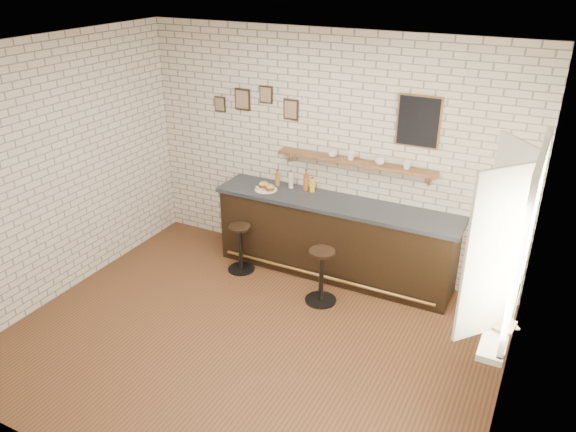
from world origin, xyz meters
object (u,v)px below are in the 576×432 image
Objects in this scene: book_upper at (496,322)px; book_lower at (496,323)px; ciabatta_sandwich at (267,186)px; shelf_cup_b at (351,156)px; condiment_bottle_yellow at (312,186)px; bar_stool_left at (240,247)px; bar_stool_right at (321,274)px; shelf_cup_c at (380,161)px; bitters_bottle_brown at (277,179)px; shelf_cup_d at (407,165)px; sandwich_plate at (266,190)px; bitters_bottle_white at (291,181)px; shelf_cup_a at (333,153)px; bar_counter at (334,238)px; bitters_bottle_amber at (306,182)px.

book_lower is at bearing 97.27° from book_upper.
shelf_cup_b is at bearing 14.35° from ciabatta_sandwich.
ciabatta_sandwich is at bearing -157.93° from condiment_bottle_yellow.
bar_stool_left is at bearing -113.83° from ciabatta_sandwich.
condiment_bottle_yellow reaches higher than bar_stool_right.
shelf_cup_c reaches higher than ciabatta_sandwich.
bitters_bottle_brown is at bearing 136.48° from shelf_cup_b.
condiment_bottle_yellow is 1.20m from bar_stool_right.
bar_stool_right is at bearing 161.96° from book_upper.
shelf_cup_d is (1.17, 0.04, 0.46)m from condiment_bottle_yellow.
sandwich_plate is 0.44× the size of bar_stool_left.
bitters_bottle_white is 2.06× the size of shelf_cup_a.
bar_stool_left is at bearing 131.38° from book_lower.
shelf_cup_c reaches higher than sandwich_plate.
shelf_cup_b is 2.78m from book_upper.
bitters_bottle_brown reaches higher than book_lower.
bitters_bottle_white is at bearing 118.80° from book_lower.
bitters_bottle_white is 0.70m from shelf_cup_a.
condiment_bottle_yellow is at bearing 121.82° from bar_stool_right.
book_upper is at bearing -119.40° from book_lower.
condiment_bottle_yellow is 3.07m from book_upper.
condiment_bottle_yellow is at bearing -177.51° from shelf_cup_a.
shelf_cup_c is (1.38, 0.26, 0.49)m from ciabatta_sandwich.
shelf_cup_d is (0.78, 0.20, 1.04)m from bar_counter.
book_lower is (2.51, -1.75, -0.15)m from condiment_bottle_yellow.
shelf_cup_c is (0.84, 0.04, 0.46)m from condiment_bottle_yellow.
bar_counter is 10.88× the size of bitters_bottle_amber.
ciabatta_sandwich is 3.42m from book_upper.
shelf_cup_d reaches higher than sandwich_plate.
condiment_bottle_yellow is (0.54, 0.22, 0.03)m from ciabatta_sandwich.
book_lower is (3.23, -1.13, 0.60)m from bar_stool_left.
bitters_bottle_brown reaches higher than condiment_bottle_yellow.
bar_counter reaches higher than bar_stool_left.
bar_stool_left is at bearing 170.97° from bar_stool_right.
bar_counter is 1.07m from sandwich_plate.
condiment_bottle_yellow reaches higher than sandwich_plate.
bar_counter reaches higher than book_upper.
book_lower is (3.06, -1.53, -0.08)m from sandwich_plate.
bar_stool_left is 5.18× the size of shelf_cup_c.
condiment_bottle_yellow is 0.52m from shelf_cup_a.
bitters_bottle_white reaches higher than bar_counter.
bitters_bottle_amber is at bearing 156.76° from shelf_cup_d.
shelf_cup_d reaches higher than bar_stool_left.
shelf_cup_d is at bearing 133.90° from book_upper.
bar_stool_right is (0.12, -0.66, -0.14)m from bar_counter.
shelf_cup_b is at bearing 4.25° from bitters_bottle_amber.
book_lower reaches higher than bar_stool_left.
book_lower is at bearing -24.90° from bar_stool_right.
condiment_bottle_yellow is at bearing 0.00° from bitters_bottle_white.
shelf_cup_a is (0.34, 0.04, 0.42)m from bitters_bottle_amber.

